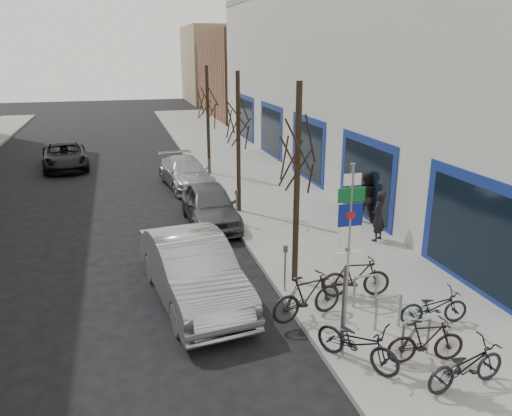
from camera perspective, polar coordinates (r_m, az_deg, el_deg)
ground at (r=10.49m, az=-2.97°, el=-18.74°), size 120.00×120.00×0.00m
sidewalk_east at (r=20.26m, az=3.29°, el=-0.05°), size 5.00×70.00×0.15m
commercial_building at (r=30.69m, az=22.96°, el=14.02°), size 20.00×32.00×10.00m
brick_building_far at (r=50.52m, az=1.61°, el=15.10°), size 12.00×14.00×8.00m
tan_building_far at (r=65.10m, az=-1.96°, el=16.10°), size 13.00×12.00×9.00m
highway_sign_pole at (r=9.97m, az=10.45°, el=-4.81°), size 0.55×0.10×4.20m
bike_rack at (r=11.84m, az=14.90°, el=-11.00°), size 0.66×2.26×0.83m
tree_near at (r=12.72m, az=4.83°, el=8.01°), size 1.80×1.80×5.50m
tree_mid at (r=18.89m, az=-2.07°, el=11.20°), size 1.80×1.80×5.50m
tree_far at (r=25.23m, az=-5.59°, el=12.75°), size 1.80×1.80×5.50m
meter_front at (r=13.04m, az=3.36°, el=-6.37°), size 0.10×0.08×1.27m
meter_mid at (r=18.01m, az=-2.24°, el=0.50°), size 0.10×0.08×1.27m
meter_back at (r=23.22m, az=-5.37°, el=4.36°), size 0.10×0.08×1.27m
bike_near_left at (r=10.47m, az=11.55°, el=-14.45°), size 1.50×1.86×1.13m
bike_near_right at (r=10.90m, az=18.86°, el=-14.13°), size 1.69×0.73×0.99m
bike_mid_curb at (r=12.35m, az=19.71°, el=-10.28°), size 1.68×0.68×0.99m
bike_mid_inner at (r=11.90m, az=5.89°, el=-9.96°), size 1.96×0.94×1.14m
bike_far_curb at (r=10.45m, az=22.94°, el=-15.89°), size 1.80×0.72×1.07m
bike_far_inner at (r=13.06m, az=11.34°, el=-7.72°), size 1.87×0.84×1.10m
parked_car_front at (r=12.91m, az=-7.20°, el=-7.08°), size 2.44×5.33×1.69m
parked_car_mid at (r=18.48m, az=-5.29°, el=0.35°), size 1.77×4.39×1.50m
parked_car_back at (r=23.79m, az=-8.02°, el=4.01°), size 2.44×4.90×1.37m
lane_car at (r=29.31m, az=-21.02°, el=5.58°), size 2.81×5.16×1.37m
pedestrian_near at (r=16.88m, az=13.82°, el=-0.89°), size 0.74×0.70×1.70m
pedestrian_far at (r=18.73m, az=12.40°, el=1.34°), size 0.84×0.79×1.89m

